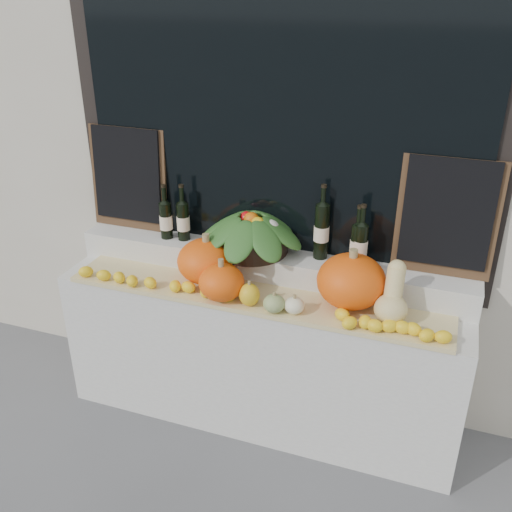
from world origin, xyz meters
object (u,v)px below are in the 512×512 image
butternut_squash (392,299)px  pumpkin_left (207,261)px  produce_bowl (251,232)px  pumpkin_right (351,281)px  wine_bottle_tall (321,231)px

butternut_squash → pumpkin_left: bearing=176.2°
produce_bowl → pumpkin_left: bearing=-136.7°
pumpkin_left → butternut_squash: (1.02, -0.07, -0.00)m
pumpkin_right → wine_bottle_tall: bearing=134.1°
pumpkin_left → produce_bowl: bearing=43.3°
butternut_squash → pumpkin_right: bearing=161.0°
butternut_squash → produce_bowl: 0.88m
pumpkin_left → wine_bottle_tall: (0.59, 0.23, 0.17)m
pumpkin_left → wine_bottle_tall: size_ratio=0.77×
produce_bowl → wine_bottle_tall: wine_bottle_tall is taller
butternut_squash → wine_bottle_tall: (-0.44, 0.30, 0.18)m
butternut_squash → wine_bottle_tall: wine_bottle_tall is taller
pumpkin_right → wine_bottle_tall: 0.35m
pumpkin_left → butternut_squash: bearing=-3.8°
produce_bowl → butternut_squash: bearing=-17.0°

